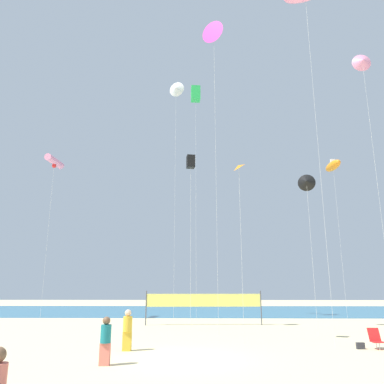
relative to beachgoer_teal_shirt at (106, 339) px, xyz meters
name	(u,v)px	position (x,y,z in m)	size (l,w,h in m)	color
ground_plane	(181,359)	(2.70, 1.36, -0.89)	(120.00, 120.00, 0.00)	beige
ocean_band	(193,311)	(2.70, 29.86, -0.89)	(120.00, 20.00, 0.01)	teal
beachgoer_teal_shirt	(106,339)	(0.00, 0.00, 0.00)	(0.38, 0.38, 1.67)	#EA7260
beachgoer_mustard_shirt	(128,329)	(0.22, 3.10, 0.04)	(0.40, 0.40, 1.74)	gold
folding_beach_chair	(376,338)	(11.39, 3.83, -0.43)	(0.52, 0.65, 0.89)	red
volleyball_net	(204,302)	(3.72, 14.05, 0.75)	(8.42, 0.48, 2.40)	#4C4C51
beach_handbag	(360,346)	(10.66, 3.80, -0.75)	(0.35, 0.17, 0.28)	#2D2D33
kite_orange_inflatable	(333,166)	(15.34, 17.67, 12.20)	(1.14, 2.38, 13.72)	silver
kite_pink_delta	(362,62)	(15.11, 9.58, 17.38)	(1.35, 0.50, 18.97)	silver
kite_black_box	(191,162)	(2.83, 11.10, 10.43)	(0.66, 0.66, 11.81)	silver
kite_black_delta	(306,182)	(10.21, 8.59, 8.23)	(1.19, 0.79, 9.68)	silver
kite_orange_diamond	(238,169)	(5.55, 5.18, 8.08)	(0.75, 0.76, 9.31)	silver
kite_green_box	(196,94)	(3.13, 17.84, 19.43)	(0.91, 0.91, 21.04)	silver
kite_white_delta	(176,89)	(1.19, 19.11, 20.73)	(1.57, 0.89, 22.42)	silver
kite_magenta_delta	(214,34)	(4.50, 8.52, 19.06)	(1.57, 1.15, 20.81)	silver
kite_pink_tube	(54,162)	(-9.38, 17.00, 12.51)	(0.83, 2.64, 13.75)	silver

